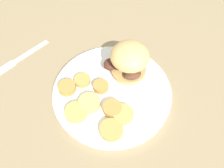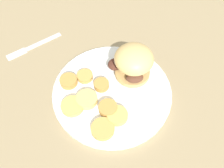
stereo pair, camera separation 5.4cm
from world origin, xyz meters
TOP-DOWN VIEW (x-y plane):
  - ground_plane at (0.00, 0.00)m, footprint 4.00×4.00m
  - dinner_plate at (0.00, 0.00)m, footprint 0.31×0.31m
  - sandwich at (0.03, -0.07)m, footprint 0.10×0.12m
  - potato_round_0 at (-0.01, 0.07)m, footprint 0.05×0.05m
  - potato_round_1 at (0.06, 0.06)m, footprint 0.04×0.04m
  - potato_round_2 at (0.02, 0.02)m, footprint 0.04×0.04m
  - potato_round_3 at (-0.08, 0.01)m, footprint 0.05×0.05m
  - potato_round_4 at (-0.10, 0.06)m, footprint 0.05×0.05m
  - potato_round_5 at (0.06, 0.10)m, footprint 0.05×0.05m
  - potato_round_6 at (-0.05, 0.03)m, footprint 0.05×0.05m
  - potato_round_7 at (-0.02, 0.11)m, footprint 0.05×0.05m
  - fork at (0.24, 0.17)m, footprint 0.07×0.17m

SIDE VIEW (x-z plane):
  - ground_plane at x=0.00m, z-range 0.00..0.00m
  - fork at x=0.24m, z-range 0.00..0.00m
  - dinner_plate at x=0.00m, z-range 0.00..0.02m
  - potato_round_4 at x=-0.10m, z-range 0.02..0.03m
  - potato_round_7 at x=-0.02m, z-range 0.02..0.03m
  - potato_round_1 at x=0.06m, z-range 0.02..0.03m
  - potato_round_3 at x=-0.08m, z-range 0.02..0.03m
  - potato_round_0 at x=-0.01m, z-range 0.02..0.03m
  - potato_round_2 at x=0.02m, z-range 0.02..0.03m
  - potato_round_5 at x=0.06m, z-range 0.02..0.03m
  - potato_round_6 at x=-0.05m, z-range 0.02..0.03m
  - sandwich at x=0.03m, z-range 0.02..0.11m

